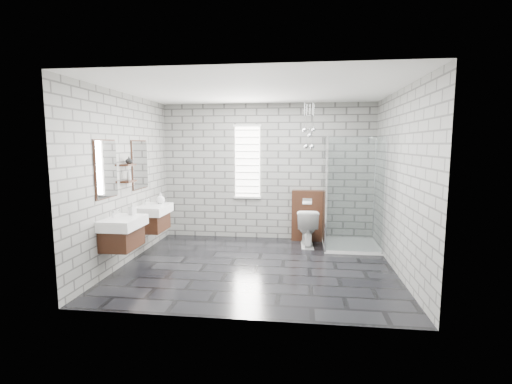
% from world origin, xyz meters
% --- Properties ---
extents(floor, '(4.20, 3.60, 0.02)m').
position_xyz_m(floor, '(0.00, 0.00, -0.01)').
color(floor, black).
rests_on(floor, ground).
extents(ceiling, '(4.20, 3.60, 0.02)m').
position_xyz_m(ceiling, '(0.00, 0.00, 2.71)').
color(ceiling, white).
rests_on(ceiling, wall_back).
extents(wall_back, '(4.20, 0.02, 2.70)m').
position_xyz_m(wall_back, '(0.00, 1.81, 1.35)').
color(wall_back, gray).
rests_on(wall_back, floor).
extents(wall_front, '(4.20, 0.02, 2.70)m').
position_xyz_m(wall_front, '(0.00, -1.81, 1.35)').
color(wall_front, gray).
rests_on(wall_front, floor).
extents(wall_left, '(0.02, 3.60, 2.70)m').
position_xyz_m(wall_left, '(-2.11, 0.00, 1.35)').
color(wall_left, gray).
rests_on(wall_left, floor).
extents(wall_right, '(0.02, 3.60, 2.70)m').
position_xyz_m(wall_right, '(2.11, 0.00, 1.35)').
color(wall_right, gray).
rests_on(wall_right, floor).
extents(vanity_left, '(0.47, 0.70, 1.57)m').
position_xyz_m(vanity_left, '(-1.91, -0.62, 0.76)').
color(vanity_left, '#3D2012').
rests_on(vanity_left, wall_left).
extents(vanity_right, '(0.47, 0.70, 1.57)m').
position_xyz_m(vanity_right, '(-1.91, 0.50, 0.76)').
color(vanity_right, '#3D2012').
rests_on(vanity_right, wall_left).
extents(shelf_lower, '(0.14, 0.30, 0.03)m').
position_xyz_m(shelf_lower, '(-2.03, -0.05, 1.32)').
color(shelf_lower, '#3D2012').
rests_on(shelf_lower, wall_left).
extents(shelf_upper, '(0.14, 0.30, 0.03)m').
position_xyz_m(shelf_upper, '(-2.03, -0.05, 1.58)').
color(shelf_upper, '#3D2012').
rests_on(shelf_upper, wall_left).
extents(window, '(0.56, 0.05, 1.48)m').
position_xyz_m(window, '(-0.40, 1.78, 1.55)').
color(window, white).
rests_on(window, wall_back).
extents(cistern_panel, '(0.60, 0.20, 1.00)m').
position_xyz_m(cistern_panel, '(0.80, 1.70, 0.50)').
color(cistern_panel, '#3D2012').
rests_on(cistern_panel, floor).
extents(flush_plate, '(0.18, 0.01, 0.12)m').
position_xyz_m(flush_plate, '(0.80, 1.60, 0.80)').
color(flush_plate, silver).
rests_on(flush_plate, cistern_panel).
extents(shower_enclosure, '(1.00, 1.00, 2.03)m').
position_xyz_m(shower_enclosure, '(1.50, 1.18, 0.50)').
color(shower_enclosure, white).
rests_on(shower_enclosure, floor).
extents(pendant_cluster, '(0.26, 0.24, 0.89)m').
position_xyz_m(pendant_cluster, '(0.81, 1.37, 2.03)').
color(pendant_cluster, silver).
rests_on(pendant_cluster, ceiling).
extents(toilet, '(0.42, 0.71, 0.71)m').
position_xyz_m(toilet, '(0.80, 1.28, 0.35)').
color(toilet, white).
rests_on(toilet, floor).
extents(soap_bottle_a, '(0.11, 0.11, 0.19)m').
position_xyz_m(soap_bottle_a, '(-1.83, -0.39, 0.95)').
color(soap_bottle_a, '#B2B2B2').
rests_on(soap_bottle_a, vanity_left).
extents(soap_bottle_b, '(0.20, 0.20, 0.19)m').
position_xyz_m(soap_bottle_b, '(-1.81, 0.70, 0.95)').
color(soap_bottle_b, '#B2B2B2').
rests_on(soap_bottle_b, vanity_right).
extents(soap_bottle_c, '(0.08, 0.08, 0.18)m').
position_xyz_m(soap_bottle_c, '(-2.02, -0.06, 1.43)').
color(soap_bottle_c, '#B2B2B2').
rests_on(soap_bottle_c, shelf_lower).
extents(vase, '(0.14, 0.14, 0.11)m').
position_xyz_m(vase, '(-2.02, -0.03, 1.65)').
color(vase, '#B2B2B2').
rests_on(vase, shelf_upper).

